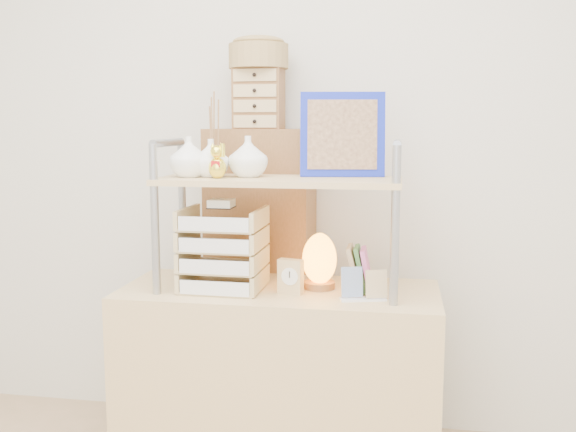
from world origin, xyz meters
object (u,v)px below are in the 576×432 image
cabinet (261,283)px  letter_tray (223,254)px  salt_lamp (319,260)px  desk (279,383)px

cabinet → letter_tray: size_ratio=3.92×
cabinet → letter_tray: 0.47m
letter_tray → salt_lamp: bearing=12.7°
desk → cabinet: bearing=112.3°
desk → salt_lamp: salt_lamp is taller
desk → letter_tray: bearing=-167.4°
cabinet → salt_lamp: cabinet is taller
letter_tray → cabinet: bearing=82.3°
desk → cabinet: size_ratio=0.89×
cabinet → salt_lamp: (0.30, -0.34, 0.18)m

